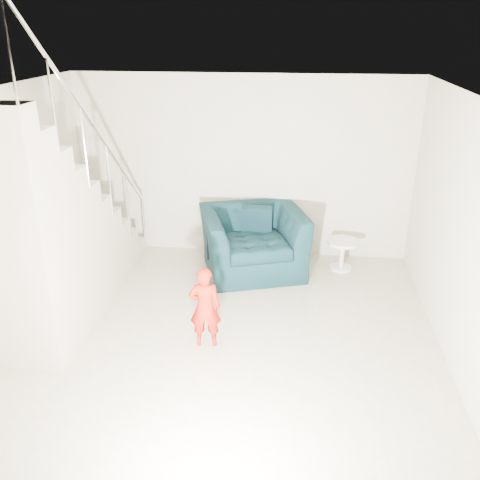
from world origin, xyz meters
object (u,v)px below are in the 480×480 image
toddler (205,307)px  staircase (50,245)px  armchair (253,241)px  side_table (342,250)px

toddler → staircase: bearing=-19.6°
armchair → side_table: 1.31m
toddler → side_table: size_ratio=2.12×
armchair → toddler: bearing=-118.2°
armchair → toddler: 1.96m
armchair → staircase: 2.76m
toddler → staircase: size_ratio=0.26×
side_table → toddler: bearing=-127.5°
armchair → staircase: (-2.23, -1.54, 0.49)m
staircase → armchair: bearing=34.6°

